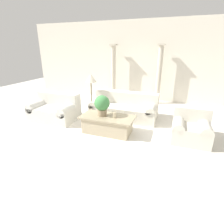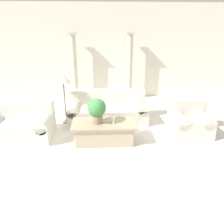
{
  "view_description": "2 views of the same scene",
  "coord_description": "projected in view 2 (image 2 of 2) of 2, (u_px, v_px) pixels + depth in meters",
  "views": [
    {
      "loc": [
        1.51,
        -4.46,
        2.15
      ],
      "look_at": [
        -0.02,
        -0.23,
        0.49
      ],
      "focal_mm": 28.0,
      "sensor_mm": 36.0,
      "label": 1
    },
    {
      "loc": [
        -0.12,
        -4.88,
        2.38
      ],
      "look_at": [
        0.13,
        -0.31,
        0.63
      ],
      "focal_mm": 35.0,
      "sensor_mm": 36.0,
      "label": 2
    }
  ],
  "objects": [
    {
      "name": "ground_plane",
      "position": [
        106.0,
        131.0,
        5.41
      ],
      "size": [
        16.0,
        16.0,
        0.0
      ],
      "primitive_type": "plane",
      "color": "silver"
    },
    {
      "name": "column_right",
      "position": [
        129.0,
        66.0,
        7.49
      ],
      "size": [
        0.27,
        0.27,
        2.29
      ],
      "color": "beige",
      "rests_on": "ground_plane"
    },
    {
      "name": "column_left",
      "position": [
        74.0,
        67.0,
        7.39
      ],
      "size": [
        0.27,
        0.27,
        2.29
      ],
      "color": "beige",
      "rests_on": "ground_plane"
    },
    {
      "name": "sofa_long",
      "position": [
        108.0,
        109.0,
        5.96
      ],
      "size": [
        2.07,
        0.93,
        0.8
      ],
      "color": "beige",
      "rests_on": "ground_plane"
    },
    {
      "name": "potted_plant",
      "position": [
        97.0,
        109.0,
        4.67
      ],
      "size": [
        0.4,
        0.4,
        0.55
      ],
      "color": "#937F60",
      "rests_on": "coffee_table"
    },
    {
      "name": "loveseat",
      "position": [
        21.0,
        124.0,
        5.04
      ],
      "size": [
        1.41,
        0.93,
        0.8
      ],
      "color": "silver",
      "rests_on": "ground_plane"
    },
    {
      "name": "floor_lamp",
      "position": [
        63.0,
        80.0,
        5.52
      ],
      "size": [
        0.36,
        0.36,
        1.37
      ],
      "color": "brown",
      "rests_on": "ground_plane"
    },
    {
      "name": "wall_back",
      "position": [
        103.0,
        53.0,
        7.63
      ],
      "size": [
        10.0,
        0.06,
        3.2
      ],
      "color": "silver",
      "rests_on": "ground_plane"
    },
    {
      "name": "pillar_candle",
      "position": [
        113.0,
        120.0,
        4.74
      ],
      "size": [
        0.1,
        0.1,
        0.16
      ],
      "color": "beige",
      "rests_on": "coffee_table"
    },
    {
      "name": "armchair",
      "position": [
        190.0,
        120.0,
        5.24
      ],
      "size": [
        0.86,
        0.87,
        0.77
      ],
      "color": "beige",
      "rests_on": "ground_plane"
    },
    {
      "name": "coffee_table",
      "position": [
        104.0,
        132.0,
        4.86
      ],
      "size": [
        1.41,
        0.7,
        0.46
      ],
      "color": "tan",
      "rests_on": "ground_plane"
    }
  ]
}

